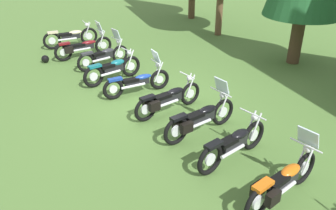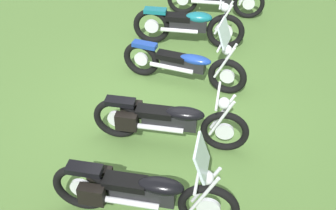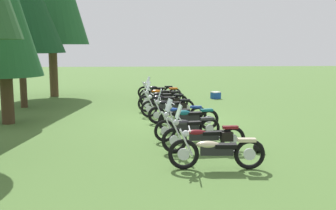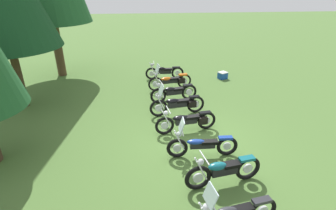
% 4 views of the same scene
% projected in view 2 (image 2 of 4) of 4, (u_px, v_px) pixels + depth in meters
% --- Properties ---
extents(ground_plane, '(80.00, 80.00, 0.00)m').
position_uv_depth(ground_plane, '(172.00, 109.00, 7.33)').
color(ground_plane, '#4C7033').
extents(motorcycle_3, '(0.68, 2.22, 1.03)m').
position_uv_depth(motorcycle_3, '(189.00, 25.00, 8.69)').
color(motorcycle_3, black).
rests_on(motorcycle_3, ground_plane).
extents(motorcycle_4, '(0.60, 2.28, 1.35)m').
position_uv_depth(motorcycle_4, '(185.00, 63.00, 7.65)').
color(motorcycle_4, black).
rests_on(motorcycle_4, ground_plane).
extents(motorcycle_5, '(0.75, 2.32, 1.01)m').
position_uv_depth(motorcycle_5, '(167.00, 120.00, 6.43)').
color(motorcycle_5, black).
rests_on(motorcycle_5, ground_plane).
extents(motorcycle_6, '(0.79, 2.35, 1.39)m').
position_uv_depth(motorcycle_6, '(141.00, 191.00, 5.32)').
color(motorcycle_6, black).
rests_on(motorcycle_6, ground_plane).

